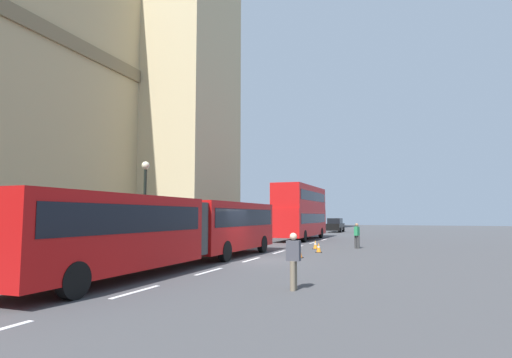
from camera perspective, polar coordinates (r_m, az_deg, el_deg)
ground_plane at (r=20.69m, az=-0.74°, el=-11.23°), size 160.00×160.00×0.00m
lane_centre_marking at (r=22.95m, az=1.51°, el=-10.62°), size 34.40×0.16×0.01m
articulated_bus at (r=18.49m, az=-10.33°, el=-6.45°), size 17.97×2.54×2.90m
double_decker_bus at (r=38.14m, az=6.28°, el=-4.33°), size 10.70×2.54×4.90m
sedan_lead at (r=56.03m, az=11.01°, el=-6.34°), size 4.40×1.86×1.85m
traffic_cone_west at (r=21.82m, az=6.10°, el=-10.14°), size 0.36×0.36×0.58m
traffic_cone_middle at (r=25.12m, az=8.73°, el=-9.45°), size 0.36×0.36×0.58m
traffic_cone_east at (r=27.65m, az=8.28°, el=-9.05°), size 0.36×0.36×0.58m
street_lamp at (r=23.90m, az=-15.25°, el=-2.90°), size 0.44×0.44×5.27m
pedestrian_near_cones at (r=12.45m, az=5.25°, el=-11.05°), size 0.36×0.40×1.69m
pedestrian_by_kerb at (r=28.63m, az=13.89°, el=-7.55°), size 0.45×0.35×1.69m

